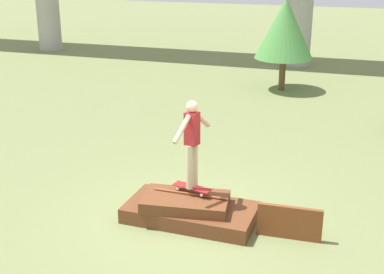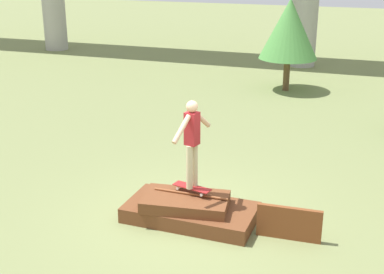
# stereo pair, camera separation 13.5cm
# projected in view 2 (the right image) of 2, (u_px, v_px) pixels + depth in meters

# --- Properties ---
(ground_plane) EXTENTS (80.00, 80.00, 0.00)m
(ground_plane) POSITION_uv_depth(u_px,v_px,m) (191.00, 219.00, 9.95)
(ground_plane) COLOR olive
(scrap_pile) EXTENTS (2.42, 1.28, 0.54)m
(scrap_pile) POSITION_uv_depth(u_px,v_px,m) (189.00, 210.00, 9.86)
(scrap_pile) COLOR brown
(scrap_pile) RESTS_ON ground_plane
(scrap_plank_loose) EXTENTS (1.12, 0.12, 0.60)m
(scrap_plank_loose) POSITION_uv_depth(u_px,v_px,m) (289.00, 223.00, 9.18)
(scrap_plank_loose) COLOR brown
(scrap_plank_loose) RESTS_ON ground_plane
(skateboard) EXTENTS (0.77, 0.38, 0.09)m
(skateboard) POSITION_uv_depth(u_px,v_px,m) (192.00, 187.00, 9.82)
(skateboard) COLOR maroon
(skateboard) RESTS_ON scrap_pile
(skater) EXTENTS (0.36, 1.17, 1.64)m
(skater) POSITION_uv_depth(u_px,v_px,m) (192.00, 138.00, 9.49)
(skater) COLOR #C6B78E
(skater) RESTS_ON skateboard
(tree_behind_right) EXTENTS (2.02, 2.02, 3.19)m
(tree_behind_right) POSITION_uv_depth(u_px,v_px,m) (289.00, 29.00, 18.27)
(tree_behind_right) COLOR brown
(tree_behind_right) RESTS_ON ground_plane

